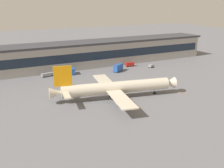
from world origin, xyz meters
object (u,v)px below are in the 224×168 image
at_px(airliner, 114,88).
at_px(crew_van, 130,64).
at_px(traffic_cone_1, 140,107).
at_px(traffic_cone_2, 181,92).
at_px(stair_truck, 72,71).
at_px(traffic_cone_3, 187,93).
at_px(baggage_tug, 151,66).
at_px(belt_loader, 47,75).
at_px(traffic_cone_0, 124,103).
at_px(catering_truck, 118,68).

height_order(airliner, crew_van, airliner).
bearing_deg(traffic_cone_1, airliner, 104.65).
bearing_deg(traffic_cone_2, airliner, 164.37).
distance_m(airliner, stair_truck, 45.57).
xyz_separation_m(crew_van, traffic_cone_3, (-5.88, -56.80, -1.11)).
bearing_deg(stair_truck, baggage_tug, -8.93).
bearing_deg(airliner, traffic_cone_1, -75.35).
xyz_separation_m(crew_van, traffic_cone_2, (-7.28, -54.49, -1.12)).
bearing_deg(airliner, belt_loader, 108.28).
bearing_deg(traffic_cone_1, belt_loader, 107.47).
xyz_separation_m(baggage_tug, traffic_cone_0, (-46.01, -46.02, -0.74)).
bearing_deg(baggage_tug, traffic_cone_0, -134.99).
relative_size(traffic_cone_0, traffic_cone_2, 1.02).
xyz_separation_m(catering_truck, belt_loader, (-38.94, 8.38, -1.14)).
xyz_separation_m(crew_van, baggage_tug, (9.77, -8.46, -0.37)).
height_order(baggage_tug, belt_loader, belt_loader).
height_order(catering_truck, traffic_cone_1, catering_truck).
distance_m(crew_van, baggage_tug, 12.93).
bearing_deg(belt_loader, traffic_cone_1, -72.53).
xyz_separation_m(traffic_cone_1, traffic_cone_2, (25.45, 5.58, 0.02)).
bearing_deg(catering_truck, belt_loader, 167.86).
distance_m(stair_truck, traffic_cone_3, 64.57).
distance_m(stair_truck, traffic_cone_0, 53.62).
bearing_deg(traffic_cone_1, traffic_cone_0, 122.08).
relative_size(catering_truck, traffic_cone_1, 11.76).
height_order(stair_truck, traffic_cone_3, stair_truck).
distance_m(airliner, crew_van, 58.98).
bearing_deg(belt_loader, crew_van, -0.60).
xyz_separation_m(belt_loader, traffic_cone_0, (15.57, -55.01, -0.81)).
distance_m(catering_truck, belt_loader, 39.85).
relative_size(airliner, baggage_tug, 13.05).
bearing_deg(traffic_cone_0, crew_van, 56.37).
relative_size(baggage_tug, traffic_cone_2, 6.12).
height_order(catering_truck, stair_truck, catering_truck).
bearing_deg(stair_truck, airliner, -87.63).
relative_size(baggage_tug, traffic_cone_1, 6.48).
distance_m(airliner, traffic_cone_2, 30.44).
xyz_separation_m(airliner, traffic_cone_1, (3.58, -13.70, -4.22)).
distance_m(stair_truck, traffic_cone_2, 61.88).
xyz_separation_m(catering_truck, traffic_cone_3, (6.99, -48.96, -1.95)).
relative_size(airliner, traffic_cone_3, 77.48).
height_order(traffic_cone_1, traffic_cone_3, traffic_cone_3).
bearing_deg(traffic_cone_3, airliner, 161.09).
height_order(traffic_cone_1, traffic_cone_2, traffic_cone_2).
xyz_separation_m(catering_truck, stair_truck, (-25.33, 6.92, -0.31)).
bearing_deg(crew_van, baggage_tug, -40.88).
height_order(airliner, traffic_cone_1, airliner).
xyz_separation_m(belt_loader, traffic_cone_1, (19.08, -60.61, -0.83)).
height_order(traffic_cone_0, traffic_cone_1, traffic_cone_0).
distance_m(belt_loader, traffic_cone_2, 70.79).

